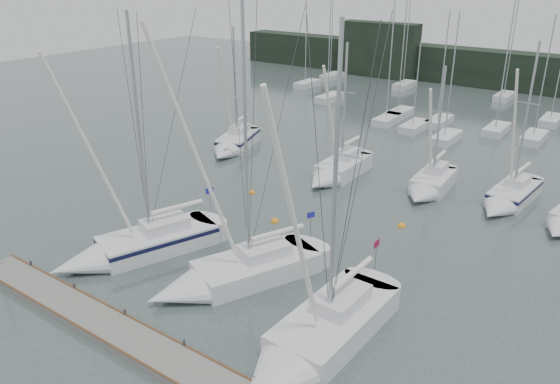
% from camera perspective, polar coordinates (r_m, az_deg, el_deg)
% --- Properties ---
extents(ground, '(160.00, 160.00, 0.00)m').
position_cam_1_polar(ground, '(29.30, -7.07, -10.80)').
color(ground, '#42514E').
rests_on(ground, ground).
extents(dock, '(24.00, 2.00, 0.40)m').
position_cam_1_polar(dock, '(26.47, -14.60, -15.07)').
color(dock, slate).
rests_on(dock, ground).
extents(far_treeline, '(90.00, 4.00, 5.00)m').
position_cam_1_polar(far_treeline, '(82.56, 23.65, 11.45)').
color(far_treeline, black).
rests_on(far_treeline, ground).
extents(far_building_left, '(12.00, 3.00, 8.00)m').
position_cam_1_polar(far_building_left, '(86.83, 10.29, 14.43)').
color(far_building_left, black).
rests_on(far_building_left, ground).
extents(mast_forest, '(53.38, 26.66, 14.75)m').
position_cam_1_polar(mast_forest, '(64.89, 22.99, 7.05)').
color(mast_forest, white).
rests_on(mast_forest, ground).
extents(sailboat_near_left, '(6.16, 10.19, 14.94)m').
position_cam_1_polar(sailboat_near_left, '(33.50, -15.59, -5.73)').
color(sailboat_near_left, white).
rests_on(sailboat_near_left, ground).
extents(sailboat_near_center, '(6.70, 10.06, 16.97)m').
position_cam_1_polar(sailboat_near_center, '(29.79, -6.11, -8.87)').
color(sailboat_near_center, white).
rests_on(sailboat_near_center, ground).
extents(sailboat_near_right, '(3.43, 10.74, 15.43)m').
position_cam_1_polar(sailboat_near_right, '(24.91, 3.00, -15.84)').
color(sailboat_near_right, white).
rests_on(sailboat_near_right, ground).
extents(sailboat_mid_a, '(4.90, 8.22, 11.85)m').
position_cam_1_polar(sailboat_mid_a, '(50.92, -4.94, 4.98)').
color(sailboat_mid_a, white).
rests_on(sailboat_mid_a, ground).
extents(sailboat_mid_b, '(2.74, 7.82, 11.49)m').
position_cam_1_polar(sailboat_mid_b, '(44.12, 5.77, 2.07)').
color(sailboat_mid_b, white).
rests_on(sailboat_mid_b, ground).
extents(sailboat_mid_c, '(2.74, 6.81, 10.19)m').
position_cam_1_polar(sailboat_mid_c, '(42.64, 15.25, 0.55)').
color(sailboat_mid_c, white).
rests_on(sailboat_mid_c, ground).
extents(sailboat_mid_d, '(3.05, 7.94, 12.22)m').
position_cam_1_polar(sailboat_mid_d, '(42.37, 22.68, -0.63)').
color(sailboat_mid_d, white).
rests_on(sailboat_mid_d, ground).
extents(buoy_a, '(0.56, 0.56, 0.56)m').
position_cam_1_polar(buoy_a, '(36.88, -0.54, -3.13)').
color(buoy_a, orange).
rests_on(buoy_a, ground).
extents(buoy_b, '(0.54, 0.54, 0.54)m').
position_cam_1_polar(buoy_b, '(37.14, 12.58, -3.52)').
color(buoy_b, orange).
rests_on(buoy_b, ground).
extents(buoy_c, '(0.48, 0.48, 0.48)m').
position_cam_1_polar(buoy_c, '(41.47, -2.96, -0.11)').
color(buoy_c, orange).
rests_on(buoy_c, ground).
extents(seagull, '(1.06, 0.51, 0.21)m').
position_cam_1_polar(seagull, '(29.09, -4.77, 4.34)').
color(seagull, white).
rests_on(seagull, ground).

